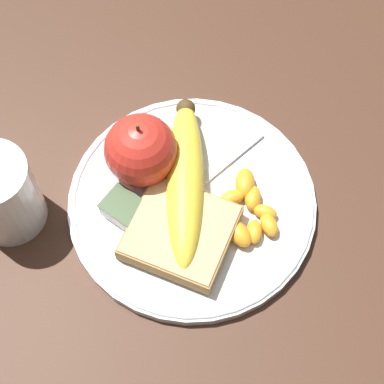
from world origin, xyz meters
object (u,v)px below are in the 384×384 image
plate (192,202)px  jam_packet (124,209)px  bread_slice (181,232)px  fork (190,189)px  juice_glass (2,196)px  banana (185,179)px  apple (142,149)px

plate → jam_packet: jam_packet is taller
bread_slice → fork: 0.06m
juice_glass → banana: size_ratio=0.52×
banana → jam_packet: banana is taller
apple → juice_glass: bearing=56.5°
banana → fork: 0.02m
juice_glass → banana: 0.19m
apple → bread_slice: bearing=152.5°
plate → banana: size_ratio=1.45×
banana → jam_packet: bearing=61.6°
juice_glass → bread_slice: 0.19m
apple → bread_slice: apple is taller
plate → fork: bearing=-42.7°
jam_packet → bread_slice: bearing=-167.9°
bread_slice → fork: bearing=-63.0°
apple → banana: 0.06m
banana → jam_packet: (0.03, 0.06, -0.01)m
apple → banana: bearing=-173.6°
juice_glass → fork: bearing=-136.4°
banana → bread_slice: size_ratio=1.49×
apple → jam_packet: bearing=107.7°
juice_glass → jam_packet: bearing=-145.6°
bread_slice → jam_packet: (0.06, 0.01, -0.00)m
apple → banana: apple is taller
fork → jam_packet: jam_packet is taller
plate → bread_slice: (-0.02, 0.04, 0.02)m
juice_glass → apple: bearing=-123.5°
plate → juice_glass: juice_glass is taller
juice_glass → bread_slice: (-0.16, -0.08, -0.02)m
bread_slice → fork: size_ratio=0.68×
juice_glass → fork: (-0.14, -0.13, -0.03)m
plate → fork: (0.01, -0.01, 0.01)m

